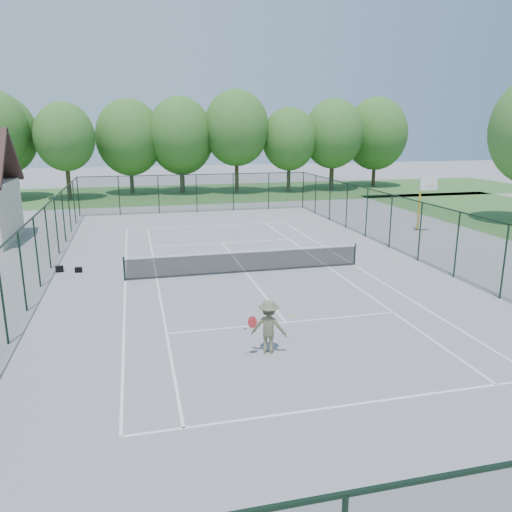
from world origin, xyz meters
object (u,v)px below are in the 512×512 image
Objects in this scene: tennis_net at (246,261)px; tennis_player at (269,327)px; basketball_goal at (425,192)px; sports_bag_a at (59,269)px.

tennis_player is (-1.21, -8.52, 0.25)m from tennis_net.
basketball_goal is 2.13× the size of tennis_player.
tennis_player reaches higher than tennis_net.
tennis_player is (7.29, -10.71, 0.68)m from sports_bag_a.
tennis_player reaches higher than sports_bag_a.
sports_bag_a is 12.97m from tennis_player.
basketball_goal is (13.30, 6.64, 1.99)m from tennis_net.
tennis_net is 6.47× the size of tennis_player.
tennis_player is at bearing -63.31° from sports_bag_a.
tennis_net is at bearing -21.98° from sports_bag_a.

